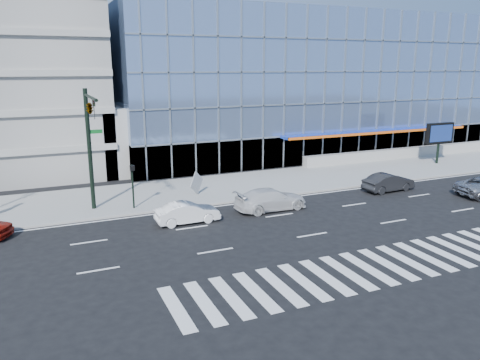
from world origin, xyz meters
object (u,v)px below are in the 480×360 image
object	(u,v)px
traffic_signal	(90,122)
white_suv	(271,199)
white_sedan	(187,213)
marquee_sign	(440,134)
ped_signal_post	(133,180)
tilted_panel	(197,183)
dark_sedan	(388,182)

from	to	relation	value
traffic_signal	white_suv	size ratio (longest dim) A/B	1.58
white_suv	white_sedan	bearing A→B (deg)	91.51
marquee_sign	white_suv	distance (m)	23.07
ped_signal_post	tilted_panel	distance (m)	5.32
white_sedan	marquee_sign	bearing A→B (deg)	-75.77
traffic_signal	dark_sedan	world-z (taller)	traffic_signal
traffic_signal	white_suv	bearing A→B (deg)	-16.34
marquee_sign	white_suv	bearing A→B (deg)	-163.13
white_suv	tilted_panel	distance (m)	6.25
dark_sedan	tilted_panel	xyz separation A→B (m)	(-14.22, 4.49, 0.36)
traffic_signal	white_suv	xyz separation A→B (m)	(11.04, -3.24, -5.43)
traffic_signal	white_sedan	xyz separation A→B (m)	(5.04, -3.58, -5.51)
ped_signal_post	tilted_panel	size ratio (longest dim) A/B	2.31
traffic_signal	white_suv	distance (m)	12.72
white_suv	tilted_panel	xyz separation A→B (m)	(-3.56, 5.12, 0.33)
marquee_sign	white_sedan	size ratio (longest dim) A/B	1.00
traffic_signal	marquee_sign	world-z (taller)	traffic_signal
dark_sedan	tilted_panel	size ratio (longest dim) A/B	3.27
ped_signal_post	marquee_sign	distance (m)	30.67
white_suv	white_sedan	size ratio (longest dim) A/B	1.27
marquee_sign	white_suv	xyz separation A→B (m)	(-21.96, -6.66, -2.33)
ped_signal_post	white_sedan	xyz separation A→B (m)	(2.54, -3.96, -1.48)
tilted_panel	marquee_sign	bearing A→B (deg)	-37.65
ped_signal_post	dark_sedan	distance (m)	19.48
dark_sedan	ped_signal_post	bearing A→B (deg)	77.94
traffic_signal	tilted_panel	xyz separation A→B (m)	(7.48, 1.89, -5.10)
white_sedan	tilted_panel	xyz separation A→B (m)	(2.44, 5.47, 0.41)
traffic_signal	white_sedan	size ratio (longest dim) A/B	2.00
white_suv	marquee_sign	bearing A→B (deg)	-74.94
traffic_signal	dark_sedan	distance (m)	22.53
white_sedan	tilted_panel	distance (m)	6.01
traffic_signal	dark_sedan	bearing A→B (deg)	-6.84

